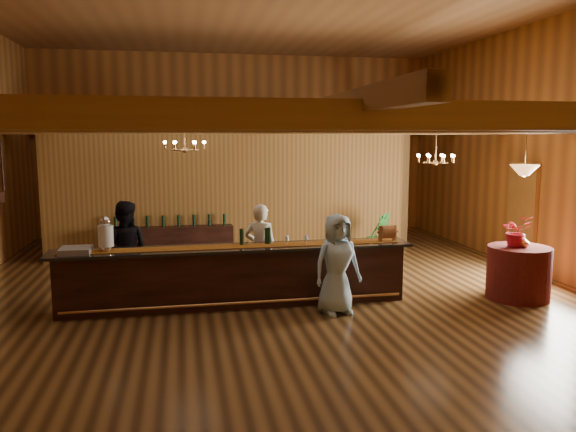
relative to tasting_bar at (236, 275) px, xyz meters
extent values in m
plane|color=brown|center=(0.80, 0.72, -0.54)|extent=(14.00, 14.00, 0.00)
cube|color=#A8692D|center=(0.80, 7.72, 2.21)|extent=(12.00, 0.10, 5.50)
cube|color=#A8692D|center=(0.80, -6.28, 2.21)|extent=(12.00, 0.10, 5.50)
cube|color=#A8692D|center=(6.80, 0.72, 2.21)|extent=(0.10, 14.00, 5.50)
cube|color=olive|center=(0.80, -4.78, 2.66)|extent=(11.90, 0.20, 0.28)
cube|color=olive|center=(0.80, -2.28, 2.66)|extent=(11.90, 0.20, 0.28)
cube|color=olive|center=(0.80, 0.22, 2.66)|extent=(11.90, 0.20, 0.28)
cube|color=olive|center=(0.80, 2.72, 2.66)|extent=(11.90, 0.20, 0.28)
cube|color=olive|center=(0.80, 5.22, 2.66)|extent=(11.90, 0.20, 0.28)
cube|color=olive|center=(0.80, 7.52, 2.66)|extent=(11.90, 0.20, 0.28)
cube|color=olive|center=(-3.70, 0.72, 2.80)|extent=(0.18, 13.90, 0.22)
cube|color=olive|center=(0.80, 0.72, 2.80)|extent=(0.18, 13.90, 0.22)
cube|color=olive|center=(5.30, 0.72, 2.80)|extent=(0.18, 13.90, 0.22)
cube|color=olive|center=(-3.70, 5.22, 1.06)|extent=(0.20, 0.20, 3.20)
cube|color=olive|center=(5.30, 5.22, 1.06)|extent=(0.20, 0.20, 3.20)
cube|color=brown|center=(0.30, 4.22, 1.01)|extent=(9.00, 0.18, 3.10)
cube|color=white|center=(6.75, 1.72, 1.01)|extent=(0.12, 1.05, 1.75)
cube|color=#361812|center=(1.80, 6.22, 0.01)|extent=(1.20, 0.60, 1.10)
cube|color=brown|center=(-1.20, 6.22, -0.04)|extent=(1.00, 0.60, 1.00)
cube|color=#361812|center=(0.00, 0.00, -0.03)|extent=(6.10, 0.72, 1.02)
cube|color=black|center=(0.00, 0.00, 0.50)|extent=(6.41, 0.86, 0.05)
cube|color=maroon|center=(0.00, 0.00, 0.53)|extent=(6.00, 0.47, 0.01)
cylinder|color=tan|center=(0.00, -0.40, -0.39)|extent=(5.89, 0.11, 0.05)
cylinder|color=silver|center=(-2.21, 0.03, 0.56)|extent=(0.18, 0.18, 0.08)
cylinder|color=silver|center=(-2.21, 0.03, 0.78)|extent=(0.26, 0.26, 0.36)
sphere|color=silver|center=(-2.21, 0.03, 1.03)|extent=(0.18, 0.18, 0.18)
cube|color=gray|center=(-2.68, -0.08, 0.57)|extent=(0.50, 0.50, 0.10)
cube|color=brown|center=(2.70, -0.02, 0.67)|extent=(0.06, 0.06, 0.30)
cube|color=brown|center=(2.98, -0.02, 0.67)|extent=(0.06, 0.06, 0.30)
cylinder|color=brown|center=(2.84, -0.02, 0.70)|extent=(0.24, 0.24, 0.24)
cylinder|color=black|center=(0.13, 0.12, 0.67)|extent=(0.07, 0.07, 0.30)
cylinder|color=black|center=(0.59, 0.13, 0.67)|extent=(0.07, 0.07, 0.30)
cylinder|color=black|center=(0.62, 0.13, 0.67)|extent=(0.07, 0.07, 0.30)
cube|color=#361812|center=(-1.20, 3.95, -0.12)|extent=(2.99, 0.51, 0.84)
cylinder|color=#501C14|center=(5.22, -0.57, -0.05)|extent=(1.14, 1.14, 0.99)
cylinder|color=tan|center=(-0.83, 1.55, 2.43)|extent=(0.02, 0.02, 0.45)
sphere|color=tan|center=(-0.83, 1.55, 2.20)|extent=(0.12, 0.12, 0.12)
torus|color=tan|center=(-0.83, 1.55, 2.30)|extent=(0.80, 0.80, 0.04)
cylinder|color=tan|center=(4.36, 1.29, 2.29)|extent=(0.02, 0.02, 0.74)
sphere|color=tan|center=(4.36, 1.29, 1.92)|extent=(0.12, 0.12, 0.12)
torus|color=tan|center=(4.36, 1.29, 2.02)|extent=(0.80, 0.80, 0.04)
cylinder|color=tan|center=(5.22, -0.57, 2.26)|extent=(0.02, 0.02, 0.80)
cone|color=#DA8C48|center=(5.22, -0.57, 1.86)|extent=(0.52, 0.52, 0.20)
imported|color=silver|center=(0.54, 0.65, 0.33)|extent=(0.75, 0.65, 1.74)
imported|color=black|center=(-1.99, 0.84, 0.38)|extent=(1.00, 0.84, 1.84)
imported|color=#A1CDE5|center=(1.65, -0.80, 0.32)|extent=(0.93, 0.70, 1.72)
imported|color=#1E5E20|center=(3.89, 3.36, 0.04)|extent=(0.68, 0.57, 1.16)
imported|color=#B41124|center=(5.14, -0.54, 0.74)|extent=(0.55, 0.48, 0.58)
imported|color=tan|center=(5.24, -0.64, 0.61)|extent=(0.17, 0.17, 0.33)
camera|label=1|loc=(-0.90, -9.79, 2.46)|focal=35.00mm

